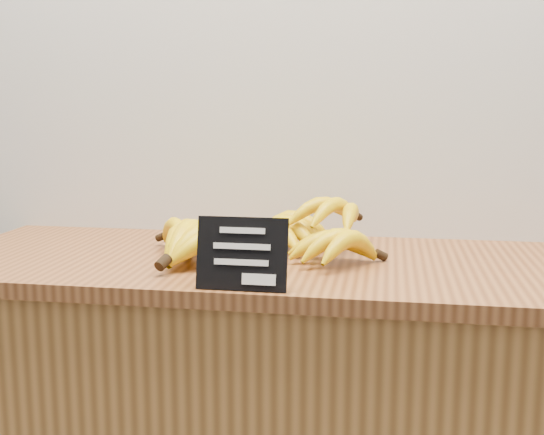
% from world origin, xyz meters
% --- Properties ---
extents(counter_top, '(1.37, 0.54, 0.03)m').
position_xyz_m(counter_top, '(0.12, 2.75, 0.92)').
color(counter_top, brown).
rests_on(counter_top, counter).
extents(chalkboard_sign, '(0.15, 0.03, 0.12)m').
position_xyz_m(chalkboard_sign, '(0.10, 2.51, 0.99)').
color(chalkboard_sign, black).
rests_on(chalkboard_sign, counter_top).
extents(banana_pile, '(0.50, 0.40, 0.11)m').
position_xyz_m(banana_pile, '(0.09, 2.76, 0.97)').
color(banana_pile, yellow).
rests_on(banana_pile, counter_top).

